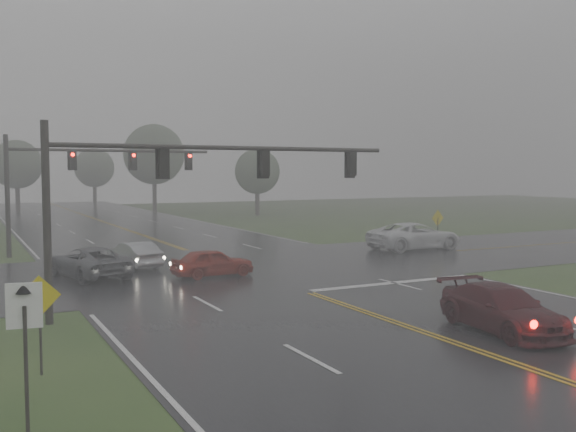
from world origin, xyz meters
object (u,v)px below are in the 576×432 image
signal_gantry_near (170,180)px  signal_gantry_far (75,171)px  pickup_white (415,250)px  car_grey (89,278)px  sedan_maroon (502,332)px  sedan_red (213,277)px  sedan_silver (134,268)px

signal_gantry_near → signal_gantry_far: 18.35m
pickup_white → signal_gantry_near: size_ratio=0.47×
car_grey → sedan_maroon: bearing=106.8°
sedan_red → sedan_silver: 5.22m
pickup_white → signal_gantry_near: 22.41m
sedan_maroon → signal_gantry_near: 12.20m
pickup_white → signal_gantry_far: size_ratio=0.50×
sedan_red → car_grey: bearing=62.8°
sedan_silver → car_grey: (-2.64, -2.09, 0.00)m
sedan_red → pickup_white: size_ratio=0.63×
sedan_maroon → signal_gantry_far: 27.79m
signal_gantry_far → pickup_white: bearing=-21.9°
pickup_white → car_grey: bearing=94.4°
sedan_silver → signal_gantry_near: 12.03m
sedan_red → signal_gantry_far: signal_gantry_far is taller
car_grey → pickup_white: (20.51, 1.59, 0.00)m
sedan_silver → car_grey: size_ratio=0.79×
sedan_silver → car_grey: bearing=28.0°
car_grey → sedan_silver: bearing=-155.1°
sedan_maroon → pickup_white: bearing=66.7°
car_grey → signal_gantry_far: (0.94, 9.45, 5.00)m
sedan_silver → car_grey: 3.37m
car_grey → signal_gantry_far: 10.74m
car_grey → pickup_white: 20.57m
car_grey → sedan_red: bearing=142.0°
sedan_red → signal_gantry_near: (-4.00, -6.47, 4.71)m
sedan_red → signal_gantry_far: size_ratio=0.32×
sedan_silver → signal_gantry_far: (-1.71, 7.37, 5.00)m
sedan_maroon → car_grey: car_grey is taller
sedan_maroon → signal_gantry_near: signal_gantry_near is taller
signal_gantry_near → signal_gantry_far: (-0.33, 18.35, 0.29)m
sedan_red → signal_gantry_near: 8.95m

